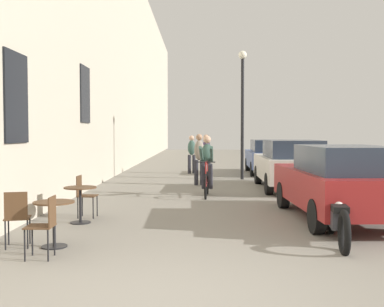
{
  "coord_description": "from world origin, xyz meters",
  "views": [
    {
      "loc": [
        0.22,
        -4.98,
        1.8
      ],
      "look_at": [
        -0.06,
        16.49,
        0.83
      ],
      "focal_mm": 43.85,
      "sensor_mm": 36.0,
      "label": 1
    }
  ],
  "objects_px": {
    "cafe_table_near": "(54,214)",
    "parked_car_third": "(268,156)",
    "cafe_table_mid": "(80,197)",
    "cafe_chair_mid_toward_street": "(84,193)",
    "pedestrian_near": "(199,156)",
    "parked_motorcycle": "(337,218)",
    "cafe_chair_near_toward_street": "(17,215)",
    "pedestrian_mid": "(206,154)",
    "pedestrian_far": "(192,152)",
    "cafe_chair_near_toward_wall": "(45,222)",
    "street_lamp": "(242,98)",
    "parked_car_nearest": "(339,181)",
    "parked_car_second": "(290,164)",
    "cyclist_on_bicycle": "(207,167)"
  },
  "relations": [
    {
      "from": "cafe_table_near",
      "to": "parked_car_third",
      "type": "bearing_deg",
      "value": 67.96
    },
    {
      "from": "cafe_table_mid",
      "to": "cafe_chair_mid_toward_street",
      "type": "height_order",
      "value": "cafe_chair_mid_toward_street"
    },
    {
      "from": "pedestrian_near",
      "to": "parked_motorcycle",
      "type": "distance_m",
      "value": 8.62
    },
    {
      "from": "cafe_chair_near_toward_street",
      "to": "pedestrian_mid",
      "type": "distance_m",
      "value": 11.48
    },
    {
      "from": "cafe_table_near",
      "to": "parked_motorcycle",
      "type": "height_order",
      "value": "parked_motorcycle"
    },
    {
      "from": "cafe_chair_mid_toward_street",
      "to": "pedestrian_far",
      "type": "height_order",
      "value": "pedestrian_far"
    },
    {
      "from": "cafe_chair_near_toward_wall",
      "to": "pedestrian_near",
      "type": "height_order",
      "value": "pedestrian_near"
    },
    {
      "from": "cafe_table_near",
      "to": "street_lamp",
      "type": "relative_size",
      "value": 0.15
    },
    {
      "from": "cafe_chair_mid_toward_street",
      "to": "street_lamp",
      "type": "bearing_deg",
      "value": 63.16
    },
    {
      "from": "cafe_chair_near_toward_street",
      "to": "parked_motorcycle",
      "type": "height_order",
      "value": "cafe_chair_near_toward_street"
    },
    {
      "from": "cafe_chair_near_toward_wall",
      "to": "pedestrian_far",
      "type": "xyz_separation_m",
      "value": [
        1.9,
        13.89,
        0.42
      ]
    },
    {
      "from": "street_lamp",
      "to": "parked_motorcycle",
      "type": "relative_size",
      "value": 2.29
    },
    {
      "from": "cafe_chair_near_toward_street",
      "to": "street_lamp",
      "type": "relative_size",
      "value": 0.18
    },
    {
      "from": "cafe_chair_mid_toward_street",
      "to": "parked_car_nearest",
      "type": "distance_m",
      "value": 5.31
    },
    {
      "from": "parked_car_nearest",
      "to": "cafe_chair_near_toward_street",
      "type": "bearing_deg",
      "value": -157.1
    },
    {
      "from": "cafe_chair_near_toward_wall",
      "to": "cafe_chair_mid_toward_street",
      "type": "xyz_separation_m",
      "value": [
        -0.23,
        3.23,
        0.0
      ]
    },
    {
      "from": "pedestrian_near",
      "to": "cafe_table_mid",
      "type": "bearing_deg",
      "value": -109.46
    },
    {
      "from": "pedestrian_far",
      "to": "pedestrian_mid",
      "type": "bearing_deg",
      "value": -75.32
    },
    {
      "from": "cafe_chair_near_toward_wall",
      "to": "pedestrian_near",
      "type": "relative_size",
      "value": 0.51
    },
    {
      "from": "pedestrian_near",
      "to": "parked_car_second",
      "type": "bearing_deg",
      "value": -21.44
    },
    {
      "from": "cafe_chair_near_toward_wall",
      "to": "parked_car_second",
      "type": "xyz_separation_m",
      "value": [
        5.09,
        8.22,
        0.29
      ]
    },
    {
      "from": "cyclist_on_bicycle",
      "to": "pedestrian_near",
      "type": "bearing_deg",
      "value": 94.43
    },
    {
      "from": "cafe_chair_near_toward_wall",
      "to": "pedestrian_near",
      "type": "xyz_separation_m",
      "value": [
        2.22,
        9.35,
        0.47
      ]
    },
    {
      "from": "parked_car_second",
      "to": "parked_car_third",
      "type": "xyz_separation_m",
      "value": [
        0.17,
        5.61,
        -0.04
      ]
    },
    {
      "from": "cyclist_on_bicycle",
      "to": "parked_car_nearest",
      "type": "xyz_separation_m",
      "value": [
        2.64,
        -3.64,
        -0.01
      ]
    },
    {
      "from": "cafe_table_near",
      "to": "pedestrian_mid",
      "type": "relative_size",
      "value": 0.42
    },
    {
      "from": "cafe_table_near",
      "to": "parked_car_second",
      "type": "xyz_separation_m",
      "value": [
        5.16,
        7.56,
        0.29
      ]
    },
    {
      "from": "cafe_table_mid",
      "to": "street_lamp",
      "type": "distance_m",
      "value": 9.96
    },
    {
      "from": "parked_car_third",
      "to": "cafe_chair_near_toward_street",
      "type": "bearing_deg",
      "value": -113.97
    },
    {
      "from": "cafe_table_mid",
      "to": "street_lamp",
      "type": "height_order",
      "value": "street_lamp"
    },
    {
      "from": "cafe_table_near",
      "to": "parked_car_third",
      "type": "height_order",
      "value": "parked_car_third"
    },
    {
      "from": "parked_motorcycle",
      "to": "street_lamp",
      "type": "bearing_deg",
      "value": 93.21
    },
    {
      "from": "cafe_chair_mid_toward_street",
      "to": "pedestrian_far",
      "type": "distance_m",
      "value": 10.88
    },
    {
      "from": "cafe_chair_near_toward_wall",
      "to": "parked_motorcycle",
      "type": "relative_size",
      "value": 0.42
    },
    {
      "from": "cafe_chair_near_toward_street",
      "to": "street_lamp",
      "type": "distance_m",
      "value": 11.95
    },
    {
      "from": "cyclist_on_bicycle",
      "to": "cafe_chair_near_toward_street",
      "type": "bearing_deg",
      "value": -116.85
    },
    {
      "from": "pedestrian_mid",
      "to": "cafe_table_mid",
      "type": "bearing_deg",
      "value": -106.44
    },
    {
      "from": "cafe_chair_near_toward_street",
      "to": "parked_car_third",
      "type": "relative_size",
      "value": 0.21
    },
    {
      "from": "street_lamp",
      "to": "parked_car_nearest",
      "type": "distance_m",
      "value": 8.75
    },
    {
      "from": "cafe_chair_mid_toward_street",
      "to": "pedestrian_mid",
      "type": "distance_m",
      "value": 8.83
    },
    {
      "from": "cafe_chair_near_toward_street",
      "to": "cyclist_on_bicycle",
      "type": "relative_size",
      "value": 0.51
    },
    {
      "from": "parked_car_second",
      "to": "parked_car_third",
      "type": "height_order",
      "value": "parked_car_second"
    },
    {
      "from": "pedestrian_far",
      "to": "street_lamp",
      "type": "relative_size",
      "value": 0.34
    },
    {
      "from": "cafe_chair_near_toward_wall",
      "to": "street_lamp",
      "type": "distance_m",
      "value": 12.27
    },
    {
      "from": "street_lamp",
      "to": "parked_car_second",
      "type": "distance_m",
      "value": 4.06
    },
    {
      "from": "cafe_chair_near_toward_wall",
      "to": "parked_car_third",
      "type": "bearing_deg",
      "value": 69.19
    },
    {
      "from": "cafe_table_mid",
      "to": "parked_car_nearest",
      "type": "xyz_separation_m",
      "value": [
        5.22,
        0.38,
        0.28
      ]
    },
    {
      "from": "cyclist_on_bicycle",
      "to": "parked_motorcycle",
      "type": "xyz_separation_m",
      "value": [
        2.02,
        -5.59,
        -0.41
      ]
    },
    {
      "from": "pedestrian_far",
      "to": "cafe_chair_near_toward_street",
      "type": "bearing_deg",
      "value": -100.78
    },
    {
      "from": "cafe_table_near",
      "to": "street_lamp",
      "type": "height_order",
      "value": "street_lamp"
    }
  ]
}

